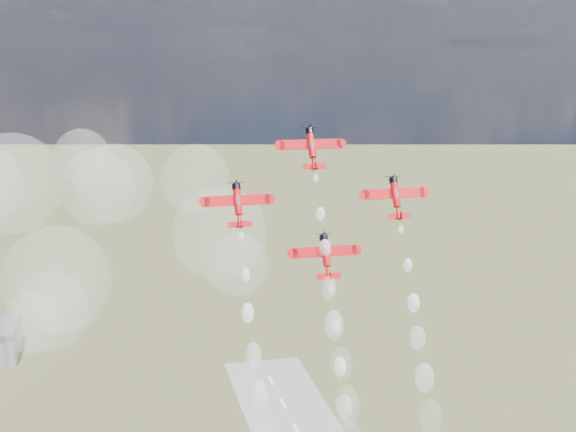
{
  "coord_description": "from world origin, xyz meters",
  "views": [
    {
      "loc": [
        -57.45,
        -145.62,
        124.57
      ],
      "look_at": [
        -23.76,
        -0.41,
        92.26
      ],
      "focal_mm": 50.0,
      "sensor_mm": 36.0,
      "label": 1
    }
  ],
  "objects_px": {
    "plane_right": "(396,197)",
    "plane_lead": "(312,147)",
    "plane_left": "(238,204)",
    "plane_slot": "(326,255)"
  },
  "relations": [
    {
      "from": "plane_lead",
      "to": "plane_left",
      "type": "distance_m",
      "value": 19.09
    },
    {
      "from": "plane_lead",
      "to": "plane_right",
      "type": "bearing_deg",
      "value": -19.26
    },
    {
      "from": "plane_left",
      "to": "plane_slot",
      "type": "xyz_separation_m",
      "value": [
        15.64,
        -5.46,
        -9.49
      ]
    },
    {
      "from": "plane_lead",
      "to": "plane_left",
      "type": "relative_size",
      "value": 1.0
    },
    {
      "from": "plane_left",
      "to": "plane_right",
      "type": "distance_m",
      "value": 31.28
    },
    {
      "from": "plane_right",
      "to": "plane_lead",
      "type": "bearing_deg",
      "value": 160.74
    },
    {
      "from": "plane_lead",
      "to": "plane_slot",
      "type": "height_order",
      "value": "plane_lead"
    },
    {
      "from": "plane_right",
      "to": "plane_slot",
      "type": "xyz_separation_m",
      "value": [
        -15.64,
        -5.46,
        -9.49
      ]
    },
    {
      "from": "plane_left",
      "to": "plane_lead",
      "type": "bearing_deg",
      "value": 19.26
    },
    {
      "from": "plane_slot",
      "to": "plane_right",
      "type": "bearing_deg",
      "value": 19.26
    }
  ]
}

